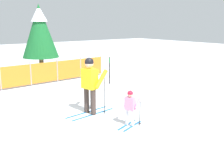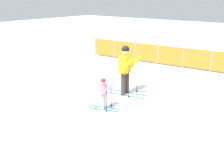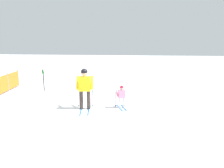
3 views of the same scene
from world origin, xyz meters
TOP-DOWN VIEW (x-y plane):
  - ground_plane at (0.00, 0.00)m, footprint 60.00×60.00m
  - skier_adult at (0.21, -0.09)m, footprint 1.75×0.82m
  - skier_child at (0.51, -1.69)m, footprint 0.99×0.58m
  - safety_fence at (-0.51, 4.81)m, footprint 9.70×0.79m

SIDE VIEW (x-z plane):
  - ground_plane at x=0.00m, z-range 0.00..0.00m
  - safety_fence at x=-0.51m, z-range 0.00..1.11m
  - skier_child at x=0.51m, z-range 0.08..1.11m
  - skier_adult at x=0.21m, z-range 0.17..1.99m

